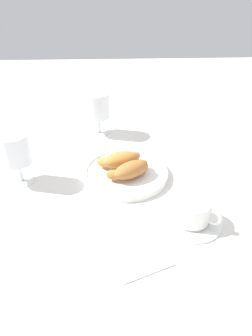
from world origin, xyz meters
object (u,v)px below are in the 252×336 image
Objects in this scene: croissant_small at (121,160)px; folded_napkin at (136,254)px; croissant_large at (131,170)px; juice_glass_right at (98,106)px; coffee_cup_near at (193,214)px; pastry_plate at (126,174)px; juice_glass_left at (15,151)px.

croissant_small is 1.20× the size of folded_napkin.
juice_glass_right reaches higher than croissant_large.
croissant_small reaches higher than coffee_cup_near.
pastry_plate is 0.04m from croissant_large.
croissant_large reaches higher than folded_napkin.
croissant_large reaches higher than coffee_cup_near.
croissant_small is at bearing 7.29° from juice_glass_left.
juice_glass_right is (-0.22, 0.44, 0.07)m from coffee_cup_near.
juice_glass_left is at bearing -172.71° from croissant_small.
folded_napkin is (0.29, -0.26, -0.09)m from juice_glass_left.
folded_napkin is at bearing -87.91° from pastry_plate.
croissant_large is at bearing 89.68° from folded_napkin.
croissant_small is at bearing -73.78° from juice_glass_right.
juice_glass_left is at bearing 137.47° from folded_napkin.
juice_glass_right is at bearing 117.02° from coffee_cup_near.
croissant_large is 0.87× the size of juice_glass_left.
coffee_cup_near is (0.13, -0.16, -0.01)m from croissant_large.
coffee_cup_near is 1.24× the size of folded_napkin.
juice_glass_left reaches higher than croissant_small.
croissant_small reaches higher than pastry_plate.
croissant_small is (-0.01, 0.03, 0.03)m from pastry_plate.
coffee_cup_near is at bearing -62.98° from juice_glass_right.
folded_napkin is (0.01, -0.27, -0.01)m from pastry_plate.
croissant_large reaches higher than pastry_plate.
juice_glass_right is at bearing 99.71° from folded_napkin.
croissant_small is 0.24m from juice_glass_right.
coffee_cup_near is at bearing -51.79° from pastry_plate.
juice_glass_right is (-0.07, 0.23, 0.06)m from croissant_small.
coffee_cup_near is 0.16m from folded_napkin.
juice_glass_right is at bearing 52.95° from juice_glass_left.
folded_napkin is at bearing -80.29° from juice_glass_right.
croissant_large is 0.05m from croissant_small.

